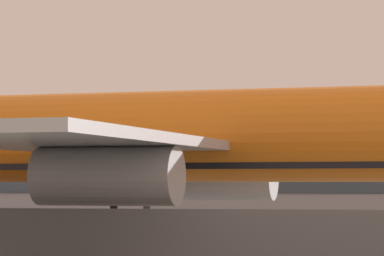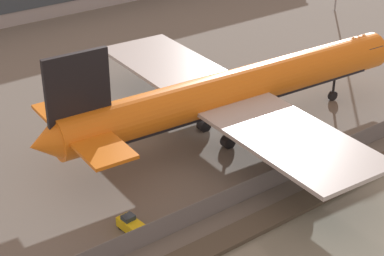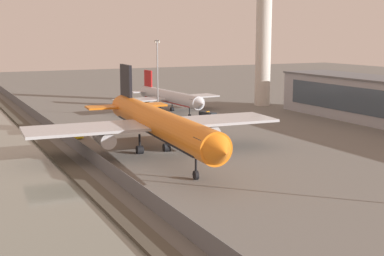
# 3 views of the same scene
# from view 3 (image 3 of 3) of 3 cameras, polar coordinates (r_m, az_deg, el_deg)

# --- Properties ---
(ground_plane) EXTENTS (500.00, 500.00, 0.00)m
(ground_plane) POSITION_cam_3_polar(r_m,az_deg,el_deg) (107.24, -2.83, -2.54)
(ground_plane) COLOR #66635E
(shoreline_seawall) EXTENTS (320.00, 3.00, 0.50)m
(shoreline_seawall) POSITION_cam_3_polar(r_m,az_deg,el_deg) (101.05, -13.58, -3.46)
(shoreline_seawall) COLOR #474238
(shoreline_seawall) RESTS_ON ground
(perimeter_fence) EXTENTS (280.00, 0.10, 2.60)m
(perimeter_fence) POSITION_cam_3_polar(r_m,az_deg,el_deg) (101.85, -11.13, -2.65)
(perimeter_fence) COLOR slate
(perimeter_fence) RESTS_ON ground
(cargo_jet_orange) EXTENTS (58.44, 50.39, 16.52)m
(cargo_jet_orange) POSITION_cam_3_polar(r_m,az_deg,el_deg) (103.05, -3.71, 0.50)
(cargo_jet_orange) COLOR orange
(cargo_jet_orange) RESTS_ON ground
(passenger_jet_silver) EXTENTS (38.98, 33.28, 11.82)m
(passenger_jet_silver) POSITION_cam_3_polar(r_m,az_deg,el_deg) (160.44, -2.47, 3.29)
(passenger_jet_silver) COLOR silver
(passenger_jet_silver) RESTS_ON ground
(baggage_tug) EXTENTS (1.87, 3.33, 1.80)m
(baggage_tug) POSITION_cam_3_polar(r_m,az_deg,el_deg) (122.36, -12.30, -0.81)
(baggage_tug) COLOR yellow
(baggage_tug) RESTS_ON ground
(ops_van) EXTENTS (5.53, 3.17, 2.48)m
(ops_van) POSITION_cam_3_polar(r_m,az_deg,el_deg) (145.82, 1.65, 1.34)
(ops_van) COLOR #1E2328
(ops_van) RESTS_ON ground
(control_tower) EXTENTS (9.96, 9.96, 48.55)m
(control_tower) POSITION_cam_3_polar(r_m,az_deg,el_deg) (176.93, 7.68, 11.21)
(control_tower) COLOR beige
(control_tower) RESTS_ON ground
(apron_light_mast_apron_west) EXTENTS (3.20, 0.40, 21.65)m
(apron_light_mast_apron_west) POSITION_cam_3_polar(r_m,az_deg,el_deg) (149.79, -3.70, 5.72)
(apron_light_mast_apron_west) COLOR #93969B
(apron_light_mast_apron_west) RESTS_ON ground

